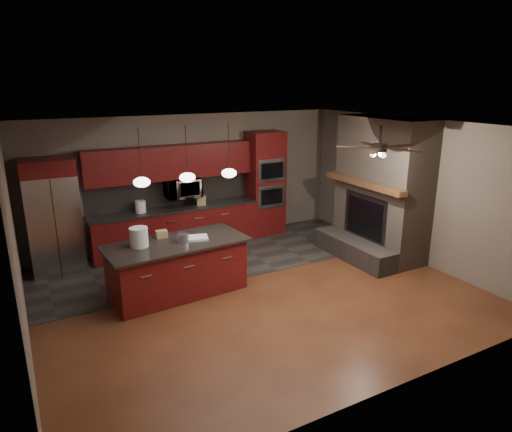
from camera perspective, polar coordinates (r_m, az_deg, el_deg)
ground at (r=7.91m, az=0.05°, el=-9.47°), size 7.00×7.00×0.00m
ceiling at (r=7.14m, az=0.06°, el=11.15°), size 7.00×6.00×0.02m
back_wall at (r=10.06m, az=-8.19°, el=4.51°), size 7.00×0.02×2.80m
right_wall at (r=9.54m, az=18.87°, el=3.11°), size 0.02×6.00×2.80m
left_wall at (r=6.58m, az=-27.86°, el=-3.83°), size 0.02×6.00×2.80m
slate_tile_patch at (r=9.40m, az=-5.24°, el=-5.16°), size 7.00×2.40×0.01m
fireplace_column at (r=9.51m, az=15.15°, el=2.75°), size 1.30×2.10×2.80m
back_cabinetry at (r=9.80m, az=-10.14°, el=1.04°), size 3.59×0.64×2.20m
oven_tower at (r=10.54m, az=1.15°, el=4.07°), size 0.80×0.63×2.38m
microwave at (r=9.76m, az=-9.16°, el=3.50°), size 0.73×0.41×0.50m
refrigerator at (r=9.19m, az=-24.04°, el=-0.05°), size 0.92×0.75×2.14m
kitchen_island at (r=7.81m, az=-9.79°, el=-6.37°), size 2.40×1.24×0.92m
white_bucket at (r=7.51m, az=-14.43°, el=-2.58°), size 0.39×0.39×0.31m
paint_can at (r=7.60m, az=-9.13°, el=-2.76°), size 0.22×0.22×0.13m
paint_tray at (r=7.73m, az=-7.54°, el=-2.73°), size 0.46×0.37×0.04m
cardboard_box at (r=7.89m, az=-11.74°, el=-2.21°), size 0.20×0.15×0.12m
counter_bucket at (r=9.53m, az=-14.24°, el=1.13°), size 0.22×0.22×0.24m
counter_box at (r=9.87m, az=-6.86°, el=1.96°), size 0.22×0.19×0.21m
pendant_left at (r=7.32m, az=-14.09°, el=4.16°), size 0.26×0.26×0.92m
pendant_center at (r=7.53m, az=-8.57°, el=4.82°), size 0.26×0.26×0.92m
pendant_right at (r=7.81m, az=-3.39°, el=5.40°), size 0.26×0.26×0.92m
ceiling_fan at (r=7.60m, az=15.19°, el=8.31°), size 1.27×1.33×0.41m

